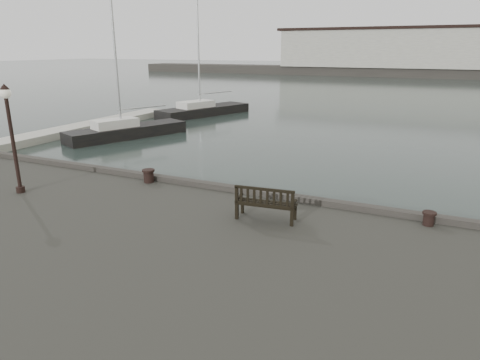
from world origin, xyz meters
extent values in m
plane|color=black|center=(0.00, 0.00, 0.00)|extent=(400.00, 400.00, 0.00)
cube|color=beige|center=(-20.00, 10.00, 0.25)|extent=(2.00, 24.00, 0.50)
cube|color=#383530|center=(0.00, 92.00, 1.00)|extent=(140.00, 8.00, 2.00)
cube|color=beige|center=(-8.00, 92.00, 6.00)|extent=(46.00, 9.00, 8.00)
cube|color=black|center=(-8.00, 92.00, 10.30)|extent=(48.00, 9.50, 0.60)
cube|color=black|center=(0.75, -1.94, 2.01)|extent=(1.70, 0.74, 0.04)
cube|color=black|center=(0.77, -2.18, 2.26)|extent=(1.64, 0.24, 0.49)
cube|color=black|center=(0.75, -1.94, 1.79)|extent=(1.58, 0.65, 0.45)
cylinder|color=black|center=(-4.25, -0.50, 1.79)|extent=(0.50, 0.50, 0.46)
cylinder|color=black|center=(4.82, -0.50, 1.75)|extent=(0.40, 0.40, 0.38)
cylinder|color=black|center=(-7.39, -3.18, 3.12)|extent=(0.12, 0.12, 3.11)
cylinder|color=black|center=(-7.39, -3.18, 1.66)|extent=(0.27, 0.27, 0.19)
sphere|color=silver|center=(-7.39, -3.18, 4.77)|extent=(0.35, 0.35, 0.35)
cone|color=black|center=(-7.39, -3.18, 4.96)|extent=(0.29, 0.29, 0.18)
cube|color=black|center=(-15.21, 11.67, 0.10)|extent=(5.27, 8.83, 1.40)
cube|color=silver|center=(-15.21, 11.67, 1.10)|extent=(2.44, 3.34, 0.60)
cylinder|color=#B2B5B7|center=(-15.21, 11.67, 6.02)|extent=(0.16, 0.16, 10.44)
cube|color=black|center=(-15.57, 23.32, 0.10)|extent=(5.71, 9.88, 1.40)
cube|color=silver|center=(-15.57, 23.32, 1.10)|extent=(2.74, 3.73, 0.60)
cylinder|color=#B2B5B7|center=(-15.57, 23.32, 6.12)|extent=(0.16, 0.16, 10.65)
camera|label=1|loc=(4.71, -12.17, 6.07)|focal=32.00mm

